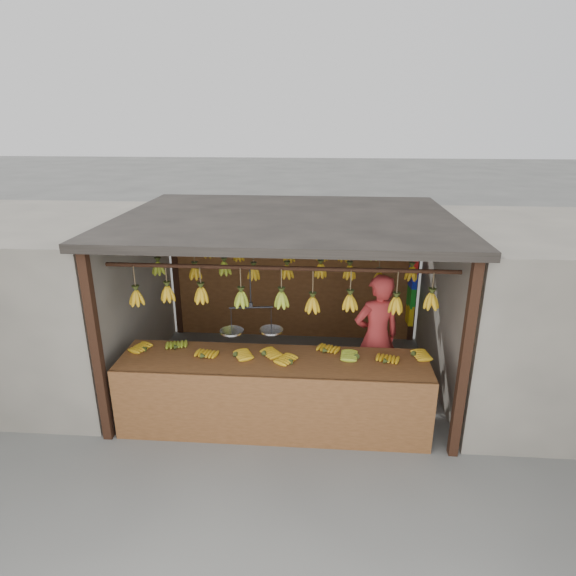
{
  "coord_description": "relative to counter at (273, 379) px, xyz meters",
  "views": [
    {
      "loc": [
        0.48,
        -6.12,
        3.6
      ],
      "look_at": [
        0.0,
        0.3,
        1.3
      ],
      "focal_mm": 30.0,
      "sensor_mm": 36.0,
      "label": 1
    }
  ],
  "objects": [
    {
      "name": "bag_bundles",
      "position": [
        2.01,
        2.58,
        0.27
      ],
      "size": [
        0.08,
        0.26,
        1.23
      ],
      "color": "red",
      "rests_on": "ground"
    },
    {
      "name": "vendor",
      "position": [
        1.28,
        0.89,
        0.16
      ],
      "size": [
        0.74,
        0.6,
        1.74
      ],
      "primitive_type": "imported",
      "rotation": [
        0.0,
        0.0,
        3.48
      ],
      "color": "#BF3333",
      "rests_on": "ground"
    },
    {
      "name": "balance_scale",
      "position": [
        -0.27,
        0.23,
        0.54
      ],
      "size": [
        0.73,
        0.33,
        0.8
      ],
      "color": "black",
      "rests_on": "ground"
    },
    {
      "name": "stall",
      "position": [
        0.07,
        1.55,
        1.26
      ],
      "size": [
        4.3,
        3.3,
        2.4
      ],
      "color": "black",
      "rests_on": "ground"
    },
    {
      "name": "neighbor_left",
      "position": [
        -3.53,
        1.23,
        0.43
      ],
      "size": [
        3.0,
        3.0,
        2.3
      ],
      "primitive_type": "cube",
      "color": "slate",
      "rests_on": "ground"
    },
    {
      "name": "neighbor_right",
      "position": [
        3.67,
        1.23,
        0.43
      ],
      "size": [
        3.0,
        3.0,
        2.3
      ],
      "primitive_type": "cube",
      "color": "slate",
      "rests_on": "ground"
    },
    {
      "name": "hanging_bananas",
      "position": [
        0.06,
        1.22,
        0.91
      ],
      "size": [
        3.64,
        2.25,
        0.39
      ],
      "color": "gold",
      "rests_on": "ground"
    },
    {
      "name": "ground",
      "position": [
        0.07,
        1.23,
        -0.72
      ],
      "size": [
        80.0,
        80.0,
        0.0
      ],
      "primitive_type": "plane",
      "color": "#5B5B57"
    },
    {
      "name": "counter",
      "position": [
        0.0,
        0.0,
        0.0
      ],
      "size": [
        3.66,
        0.83,
        0.96
      ],
      "color": "brown",
      "rests_on": "ground"
    }
  ]
}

